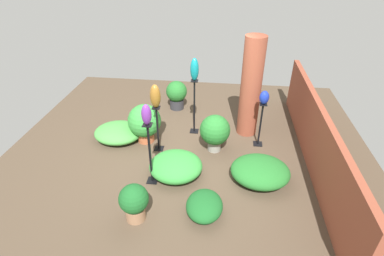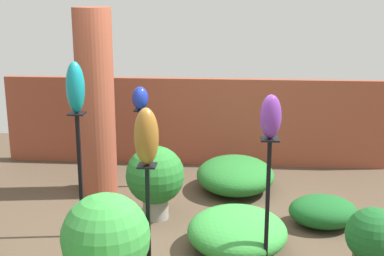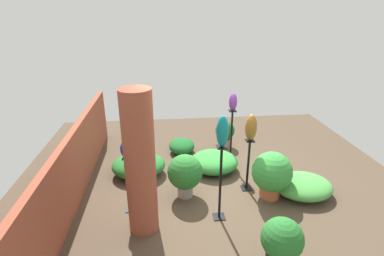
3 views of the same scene
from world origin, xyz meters
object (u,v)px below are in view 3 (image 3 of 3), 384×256
object	(u,v)px
brick_pillar	(140,165)
art_vase_cobalt	(126,149)
art_vase_teal	(222,131)
potted_plant_back_center	(225,132)
pedestal_teal	(220,186)
art_vase_violet	(233,102)
art_vase_bronze	(251,128)
potted_plant_front_left	(185,173)
pedestal_violet	(231,140)
pedestal_bronze	(248,167)
potted_plant_mid_left	(282,243)
potted_plant_front_right	(272,173)
pedestal_cobalt	(130,187)

from	to	relation	value
brick_pillar	art_vase_cobalt	size ratio (longest dim) A/B	7.79
art_vase_teal	potted_plant_back_center	world-z (taller)	art_vase_teal
pedestal_teal	art_vase_violet	size ratio (longest dim) A/B	3.48
art_vase_cobalt	art_vase_teal	xyz separation A→B (m)	(-0.37, -1.50, 0.40)
art_vase_bronze	potted_plant_front_left	xyz separation A→B (m)	(-0.12, 1.22, -0.81)
art_vase_cobalt	pedestal_violet	bearing A→B (deg)	-54.61
pedestal_violet	potted_plant_back_center	distance (m)	0.95
art_vase_bronze	art_vase_violet	world-z (taller)	art_vase_violet
pedestal_bronze	potted_plant_mid_left	size ratio (longest dim) A/B	1.33
pedestal_bronze	art_vase_violet	world-z (taller)	art_vase_violet
art_vase_bronze	pedestal_violet	bearing A→B (deg)	5.31
brick_pillar	potted_plant_mid_left	xyz separation A→B (m)	(-1.01, -1.87, -0.72)
brick_pillar	pedestal_teal	bearing A→B (deg)	-83.58
art_vase_cobalt	potted_plant_back_center	distance (m)	3.35
pedestal_teal	art_vase_teal	bearing A→B (deg)	-90.00
pedestal_violet	potted_plant_back_center	xyz separation A→B (m)	(0.93, -0.06, -0.20)
pedestal_violet	potted_plant_mid_left	world-z (taller)	pedestal_violet
potted_plant_front_left	art_vase_cobalt	bearing A→B (deg)	108.25
potted_plant_front_left	potted_plant_mid_left	bearing A→B (deg)	-148.31
pedestal_bronze	art_vase_violet	bearing A→B (deg)	5.31
pedestal_bronze	art_vase_teal	world-z (taller)	art_vase_teal
potted_plant_front_right	potted_plant_front_left	distance (m)	1.60
pedestal_cobalt	pedestal_bronze	world-z (taller)	pedestal_bronze
pedestal_teal	art_vase_cobalt	world-z (taller)	same
art_vase_teal	potted_plant_mid_left	size ratio (longest dim) A/B	0.65
brick_pillar	art_vase_cobalt	world-z (taller)	brick_pillar
art_vase_violet	potted_plant_back_center	world-z (taller)	art_vase_violet
art_vase_teal	potted_plant_back_center	distance (m)	3.11
pedestal_teal	potted_plant_front_left	distance (m)	0.88
potted_plant_back_center	potted_plant_front_left	bearing A→B (deg)	150.53
art_vase_violet	potted_plant_front_right	size ratio (longest dim) A/B	0.42
pedestal_cobalt	potted_plant_mid_left	xyz separation A→B (m)	(-1.52, -2.12, -0.03)
art_vase_violet	potted_plant_mid_left	distance (m)	3.18
art_vase_violet	potted_plant_front_left	world-z (taller)	art_vase_violet
potted_plant_front_right	art_vase_teal	bearing A→B (deg)	115.68
potted_plant_front_right	potted_plant_mid_left	xyz separation A→B (m)	(-1.66, 0.45, -0.06)
brick_pillar	potted_plant_back_center	size ratio (longest dim) A/B	3.39
art_vase_teal	potted_plant_front_right	size ratio (longest dim) A/B	0.57
art_vase_cobalt	potted_plant_front_right	bearing A→B (deg)	-86.80
pedestal_bronze	art_vase_teal	bearing A→B (deg)	139.14
art_vase_bronze	potted_plant_mid_left	distance (m)	2.14
pedestal_violet	potted_plant_front_left	distance (m)	1.63
pedestal_bronze	potted_plant_front_left	bearing A→B (deg)	95.50
potted_plant_back_center	pedestal_bronze	bearing A→B (deg)	-178.89
art_vase_teal	potted_plant_front_right	xyz separation A→B (m)	(0.51, -1.07, -1.09)
pedestal_teal	potted_plant_back_center	size ratio (longest dim) A/B	1.95
pedestal_bronze	art_vase_teal	size ratio (longest dim) A/B	2.04
pedestal_bronze	art_vase_bronze	size ratio (longest dim) A/B	2.06
brick_pillar	pedestal_cobalt	distance (m)	0.89
pedestal_bronze	potted_plant_mid_left	bearing A→B (deg)	177.41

